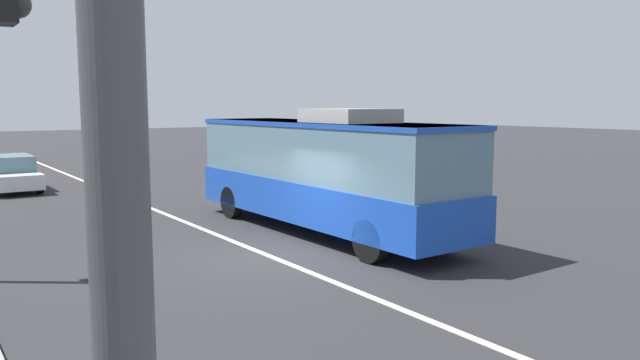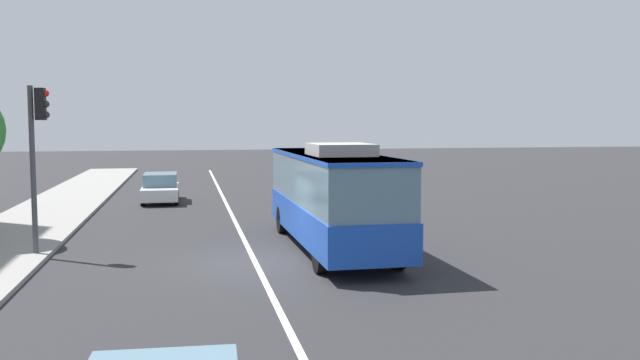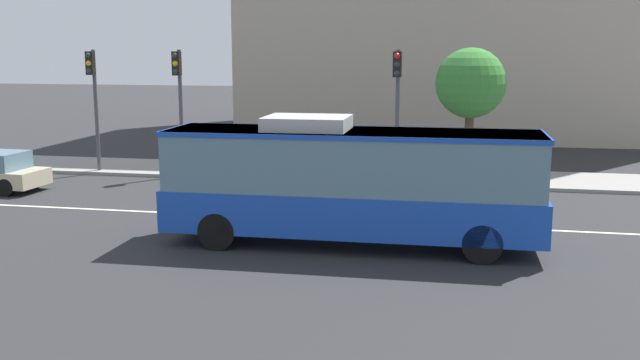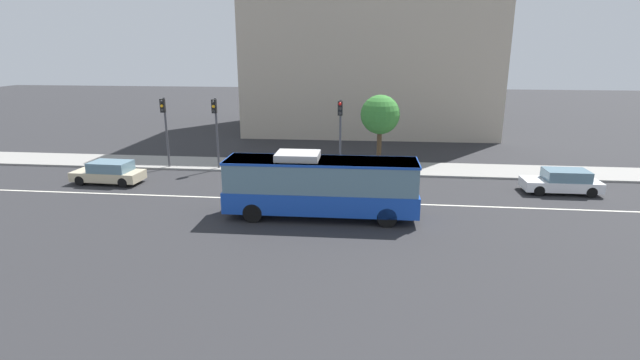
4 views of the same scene
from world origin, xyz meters
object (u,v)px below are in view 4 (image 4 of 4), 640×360
(sedan_white, at_px, (562,182))
(traffic_light_far_corner, at_px, (165,121))
(traffic_light_near_corner, at_px, (216,121))
(traffic_light_mid_block, at_px, (340,124))
(sedan_beige, at_px, (109,172))
(transit_bus, at_px, (321,184))
(street_tree_kerbside_left, at_px, (380,115))

(sedan_white, relative_size, traffic_light_far_corner, 0.87)
(traffic_light_near_corner, xyz_separation_m, traffic_light_far_corner, (-3.76, -0.05, 0.00))
(traffic_light_mid_block, bearing_deg, sedan_white, 78.83)
(sedan_beige, relative_size, traffic_light_near_corner, 0.88)
(sedan_beige, distance_m, traffic_light_mid_block, 15.70)
(transit_bus, height_order, sedan_white, transit_bus)
(sedan_white, bearing_deg, sedan_beige, 1.76)
(transit_bus, height_order, traffic_light_mid_block, traffic_light_mid_block)
(traffic_light_near_corner, relative_size, street_tree_kerbside_left, 0.98)
(traffic_light_near_corner, bearing_deg, sedan_beige, -54.46)
(traffic_light_mid_block, bearing_deg, traffic_light_near_corner, -89.83)
(street_tree_kerbside_left, bearing_deg, sedan_beige, -158.19)
(sedan_beige, xyz_separation_m, street_tree_kerbside_left, (17.66, 7.07, 3.08))
(traffic_light_near_corner, height_order, street_tree_kerbside_left, street_tree_kerbside_left)
(transit_bus, xyz_separation_m, street_tree_kerbside_left, (3.14, 12.01, 1.99))
(traffic_light_near_corner, bearing_deg, traffic_light_mid_block, 89.43)
(sedan_white, height_order, traffic_light_far_corner, traffic_light_far_corner)
(transit_bus, relative_size, street_tree_kerbside_left, 1.89)
(traffic_light_mid_block, height_order, street_tree_kerbside_left, street_tree_kerbside_left)
(sedan_beige, xyz_separation_m, sedan_white, (28.79, 0.99, 0.00))
(sedan_white, relative_size, street_tree_kerbside_left, 0.85)
(sedan_white, bearing_deg, traffic_light_mid_block, -12.61)
(traffic_light_near_corner, height_order, traffic_light_mid_block, same)
(sedan_beige, bearing_deg, traffic_light_mid_block, -162.34)
(sedan_white, relative_size, traffic_light_near_corner, 0.87)
(transit_bus, height_order, sedan_beige, transit_bus)
(traffic_light_near_corner, bearing_deg, street_tree_kerbside_left, 104.28)
(sedan_beige, distance_m, sedan_white, 28.81)
(transit_bus, bearing_deg, traffic_light_near_corner, 132.29)
(sedan_beige, relative_size, sedan_white, 1.01)
(traffic_light_far_corner, bearing_deg, sedan_white, 81.65)
(sedan_white, bearing_deg, transit_bus, 22.35)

